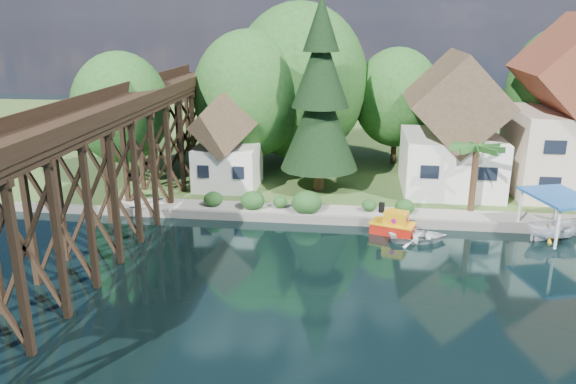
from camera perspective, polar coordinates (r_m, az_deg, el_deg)
name	(u,v)px	position (r m, az deg, el deg)	size (l,w,h in m)	color
ground	(362,275)	(32.44, 7.55, -8.40)	(140.00, 140.00, 0.00)	black
bank	(361,142)	(64.72, 7.44, 5.01)	(140.00, 52.00, 0.50)	#315220
seawall	(420,224)	(39.96, 13.27, -3.16)	(60.00, 0.40, 0.62)	slate
promenade	(447,216)	(41.37, 15.87, -2.32)	(50.00, 2.60, 0.06)	gray
trestle_bridge	(121,154)	(38.65, -16.63, 3.70)	(4.12, 44.18, 9.30)	black
house_left	(453,133)	(46.73, 16.38, 5.75)	(7.64, 8.64, 11.02)	white
house_center	(572,119)	(49.26, 26.86, 6.67)	(8.65, 9.18, 13.89)	beige
shed	(227,147)	(46.08, -6.17, 4.53)	(5.09, 5.40, 7.85)	white
bg_trees	(376,96)	(50.95, 8.92, 9.63)	(49.90, 13.30, 10.57)	#382314
shrubs	(299,201)	(40.76, 1.09, -0.89)	(15.76, 2.47, 1.70)	#193C15
conifer	(320,100)	(44.22, 3.29, 9.32)	(6.17, 6.17, 15.19)	#382314
palm_tree	(477,150)	(41.67, 18.61, 4.07)	(4.56, 4.56, 5.22)	#382314
tugboat	(393,225)	(38.48, 10.66, -3.29)	(3.26, 2.44, 2.10)	#AE180B
boat_white_a	(419,235)	(37.70, 13.13, -4.28)	(2.71, 3.79, 0.79)	silver
boat_canopy	(556,221)	(40.54, 25.56, -2.66)	(4.45, 5.45, 3.04)	white
boat_yellow	(549,230)	(40.77, 24.97, -3.56)	(1.89, 2.19, 1.15)	gold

